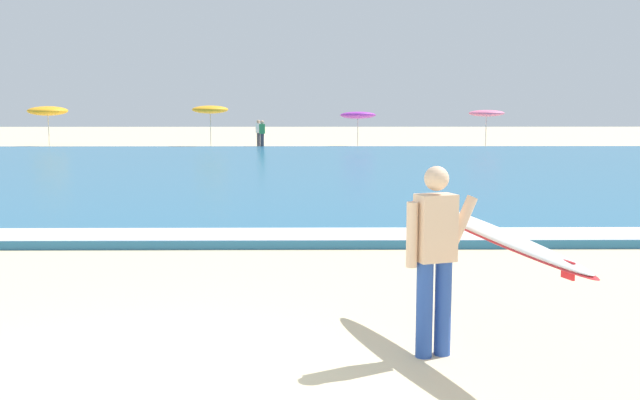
# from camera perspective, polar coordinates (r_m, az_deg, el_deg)

# --- Properties ---
(sea) EXTENTS (120.00, 28.00, 0.14)m
(sea) POSITION_cam_1_polar(r_m,az_deg,el_deg) (25.00, -3.90, 2.54)
(sea) COLOR teal
(sea) RESTS_ON ground
(surf_foam) EXTENTS (120.00, 1.16, 0.01)m
(surf_foam) POSITION_cam_1_polar(r_m,az_deg,el_deg) (11.74, -7.63, -2.78)
(surf_foam) COLOR white
(surf_foam) RESTS_ON sea
(surfer_with_board) EXTENTS (1.38, 2.94, 1.73)m
(surfer_with_board) POSITION_cam_1_polar(r_m,az_deg,el_deg) (6.41, 11.60, -3.34)
(surfer_with_board) COLOR #284CA3
(surfer_with_board) RESTS_ON ground
(beach_umbrella_0) EXTENTS (2.29, 2.30, 2.38)m
(beach_umbrella_0) POSITION_cam_1_polar(r_m,az_deg,el_deg) (44.22, -21.43, 6.81)
(beach_umbrella_0) COLOR beige
(beach_umbrella_0) RESTS_ON ground
(beach_umbrella_1) EXTENTS (2.05, 2.05, 2.40)m
(beach_umbrella_1) POSITION_cam_1_polar(r_m,az_deg,el_deg) (40.38, -9.00, 7.33)
(beach_umbrella_1) COLOR beige
(beach_umbrella_1) RESTS_ON ground
(beach_umbrella_2) EXTENTS (2.12, 2.15, 2.10)m
(beach_umbrella_2) POSITION_cam_1_polar(r_m,az_deg,el_deg) (41.46, 3.12, 6.96)
(beach_umbrella_2) COLOR beige
(beach_umbrella_2) RESTS_ON ground
(beach_umbrella_3) EXTENTS (2.05, 2.05, 2.15)m
(beach_umbrella_3) POSITION_cam_1_polar(r_m,az_deg,el_deg) (41.85, 13.49, 6.93)
(beach_umbrella_3) COLOR beige
(beach_umbrella_3) RESTS_ON ground
(beachgoer_near_row_left) EXTENTS (0.32, 0.20, 1.58)m
(beachgoer_near_row_left) POSITION_cam_1_polar(r_m,az_deg,el_deg) (38.78, -4.76, 5.45)
(beachgoer_near_row_left) COLOR #383842
(beachgoer_near_row_left) RESTS_ON ground
(beachgoer_near_row_mid) EXTENTS (0.32, 0.20, 1.58)m
(beachgoer_near_row_mid) POSITION_cam_1_polar(r_m,az_deg,el_deg) (40.19, -5.07, 5.51)
(beachgoer_near_row_mid) COLOR #383842
(beachgoer_near_row_mid) RESTS_ON ground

